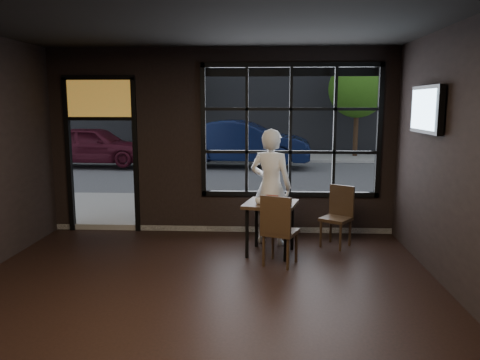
# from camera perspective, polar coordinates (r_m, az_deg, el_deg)

# --- Properties ---
(floor) EXTENTS (6.00, 7.00, 0.02)m
(floor) POSITION_cam_1_polar(r_m,az_deg,el_deg) (5.15, -5.97, -16.90)
(floor) COLOR black
(floor) RESTS_ON ground
(ceiling) EXTENTS (6.00, 7.00, 0.02)m
(ceiling) POSITION_cam_1_polar(r_m,az_deg,el_deg) (4.72, -6.67, 20.89)
(ceiling) COLOR black
(ceiling) RESTS_ON ground
(window_frame) EXTENTS (3.06, 0.12, 2.28)m
(window_frame) POSITION_cam_1_polar(r_m,az_deg,el_deg) (8.09, 6.18, 5.99)
(window_frame) COLOR black
(window_frame) RESTS_ON ground
(stained_transom) EXTENTS (1.20, 0.06, 0.70)m
(stained_transom) POSITION_cam_1_polar(r_m,az_deg,el_deg) (8.55, -16.76, 9.52)
(stained_transom) COLOR orange
(stained_transom) RESTS_ON ground
(street_asphalt) EXTENTS (60.00, 41.00, 0.04)m
(street_asphalt) POSITION_cam_1_polar(r_m,az_deg,el_deg) (28.66, 1.43, 4.72)
(street_asphalt) COLOR #545456
(street_asphalt) RESTS_ON ground
(building_across) EXTENTS (28.00, 12.00, 15.00)m
(building_across) POSITION_cam_1_polar(r_m,az_deg,el_deg) (28.06, 1.44, 20.05)
(building_across) COLOR #5B5956
(building_across) RESTS_ON ground
(cafe_table) EXTENTS (0.89, 0.89, 0.80)m
(cafe_table) POSITION_cam_1_polar(r_m,az_deg,el_deg) (7.11, 3.71, -5.87)
(cafe_table) COLOR black
(cafe_table) RESTS_ON floor
(chair_near) EXTENTS (0.58, 0.58, 1.02)m
(chair_near) POSITION_cam_1_polar(r_m,az_deg,el_deg) (6.63, 4.95, -6.03)
(chair_near) COLOR black
(chair_near) RESTS_ON floor
(chair_window) EXTENTS (0.58, 0.58, 0.97)m
(chair_window) POSITION_cam_1_polar(r_m,az_deg,el_deg) (7.58, 11.62, -4.43)
(chair_window) COLOR black
(chair_window) RESTS_ON floor
(man) EXTENTS (0.79, 0.65, 1.87)m
(man) POSITION_cam_1_polar(r_m,az_deg,el_deg) (7.52, 3.76, -0.85)
(man) COLOR silver
(man) RESTS_ON floor
(hotdog) EXTENTS (0.21, 0.13, 0.06)m
(hotdog) POSITION_cam_1_polar(r_m,az_deg,el_deg) (7.24, 3.92, -2.15)
(hotdog) COLOR tan
(hotdog) RESTS_ON cafe_table
(cup) EXTENTS (0.14, 0.14, 0.10)m
(cup) POSITION_cam_1_polar(r_m,az_deg,el_deg) (6.90, 2.34, -2.54)
(cup) COLOR silver
(cup) RESTS_ON cafe_table
(tv) EXTENTS (0.12, 1.09, 0.64)m
(tv) POSITION_cam_1_polar(r_m,az_deg,el_deg) (6.83, 21.80, 7.98)
(tv) COLOR black
(tv) RESTS_ON wall_right
(navy_car) EXTENTS (4.93, 2.15, 1.58)m
(navy_car) POSITION_cam_1_polar(r_m,az_deg,el_deg) (16.64, 0.32, 4.57)
(navy_car) COLOR #0B1332
(navy_car) RESTS_ON street_asphalt
(maroon_car) EXTENTS (4.13, 1.85, 1.38)m
(maroon_car) POSITION_cam_1_polar(r_m,az_deg,el_deg) (17.53, -17.34, 4.06)
(maroon_car) COLOR #430E1B
(maroon_car) RESTS_ON street_asphalt
(tree_left) EXTENTS (2.59, 2.59, 4.42)m
(tree_left) POSITION_cam_1_polar(r_m,az_deg,el_deg) (19.98, -8.39, 11.65)
(tree_left) COLOR #332114
(tree_left) RESTS_ON street_asphalt
(tree_right) EXTENTS (2.37, 2.37, 4.05)m
(tree_right) POSITION_cam_1_polar(r_m,az_deg,el_deg) (20.10, 14.12, 10.70)
(tree_right) COLOR #332114
(tree_right) RESTS_ON street_asphalt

